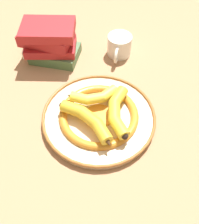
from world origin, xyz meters
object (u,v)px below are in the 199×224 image
at_px(book_stack, 50,42).
at_px(banana_a, 117,110).
at_px(banana_c, 94,97).
at_px(decorative_bowl, 99,116).
at_px(banana_b, 89,120).
at_px(coffee_mug, 119,45).

bearing_deg(book_stack, banana_a, 137.17).
xyz_separation_m(banana_a, banana_c, (-0.08, -0.03, -0.00)).
bearing_deg(decorative_bowl, banana_b, -68.65).
bearing_deg(coffee_mug, book_stack, -72.39).
xyz_separation_m(decorative_bowl, banana_b, (0.02, -0.05, 0.04)).
height_order(banana_c, coffee_mug, coffee_mug).
relative_size(book_stack, coffee_mug, 2.01).
relative_size(banana_c, coffee_mug, 1.42).
bearing_deg(decorative_bowl, coffee_mug, 135.51).
distance_m(banana_b, banana_c, 0.09).
relative_size(decorative_bowl, book_stack, 1.54).
bearing_deg(banana_b, book_stack, -22.86).
height_order(banana_b, coffee_mug, coffee_mug).
relative_size(decorative_bowl, banana_c, 2.19).
bearing_deg(banana_c, banana_a, -50.17).
height_order(banana_a, banana_b, banana_b).
distance_m(banana_b, coffee_mug, 0.37).
xyz_separation_m(decorative_bowl, banana_a, (0.03, 0.04, 0.04)).
xyz_separation_m(decorative_bowl, coffee_mug, (-0.23, 0.23, 0.02)).
xyz_separation_m(decorative_bowl, book_stack, (-0.35, -0.00, 0.06)).
height_order(decorative_bowl, banana_a, banana_a).
bearing_deg(decorative_bowl, banana_a, 53.04).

